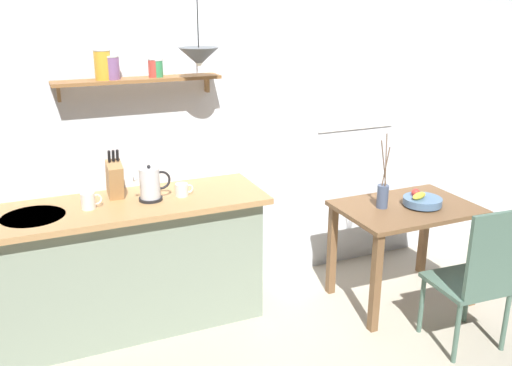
# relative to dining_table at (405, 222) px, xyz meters

# --- Properties ---
(ground_plane) EXTENTS (14.00, 14.00, 0.00)m
(ground_plane) POSITION_rel_dining_table_xyz_m (-0.93, 0.12, -0.62)
(ground_plane) COLOR #BCB29E
(back_wall) EXTENTS (6.80, 0.11, 2.70)m
(back_wall) POSITION_rel_dining_table_xyz_m (-0.73, 0.77, 0.73)
(back_wall) COLOR silver
(back_wall) RESTS_ON ground_plane
(kitchen_counter) EXTENTS (1.83, 0.63, 0.92)m
(kitchen_counter) POSITION_rel_dining_table_xyz_m (-1.93, 0.44, -0.16)
(kitchen_counter) COLOR gray
(kitchen_counter) RESTS_ON ground_plane
(wall_shelf) EXTENTS (1.08, 0.20, 0.32)m
(wall_shelf) POSITION_rel_dining_table_xyz_m (-1.81, 0.61, 1.10)
(wall_shelf) COLOR brown
(dining_table) EXTENTS (0.97, 0.67, 0.75)m
(dining_table) POSITION_rel_dining_table_xyz_m (0.00, 0.00, 0.00)
(dining_table) COLOR brown
(dining_table) RESTS_ON ground_plane
(dining_chair_near) EXTENTS (0.46, 0.44, 0.99)m
(dining_chair_near) POSITION_rel_dining_table_xyz_m (0.02, -0.71, -0.09)
(dining_chair_near) COLOR #4C6B5B
(dining_chair_near) RESTS_ON ground_plane
(fruit_bowl) EXTENTS (0.28, 0.28, 0.12)m
(fruit_bowl) POSITION_rel_dining_table_xyz_m (0.09, -0.04, 0.17)
(fruit_bowl) COLOR #51759E
(fruit_bowl) RESTS_ON dining_table
(twig_vase) EXTENTS (0.09, 0.08, 0.54)m
(twig_vase) POSITION_rel_dining_table_xyz_m (-0.19, 0.04, 0.23)
(twig_vase) COLOR #475675
(twig_vase) RESTS_ON dining_table
(electric_kettle) EXTENTS (0.24, 0.15, 0.24)m
(electric_kettle) POSITION_rel_dining_table_xyz_m (-1.77, 0.40, 0.41)
(electric_kettle) COLOR black
(electric_kettle) RESTS_ON kitchen_counter
(knife_block) EXTENTS (0.09, 0.20, 0.34)m
(knife_block) POSITION_rel_dining_table_xyz_m (-1.97, 0.51, 0.43)
(knife_block) COLOR tan
(knife_block) RESTS_ON kitchen_counter
(coffee_mug_by_sink) EXTENTS (0.13, 0.09, 0.11)m
(coffee_mug_by_sink) POSITION_rel_dining_table_xyz_m (-2.16, 0.39, 0.35)
(coffee_mug_by_sink) COLOR white
(coffee_mug_by_sink) RESTS_ON kitchen_counter
(coffee_mug_spare) EXTENTS (0.12, 0.08, 0.09)m
(coffee_mug_spare) POSITION_rel_dining_table_xyz_m (-1.56, 0.39, 0.34)
(coffee_mug_spare) COLOR white
(coffee_mug_spare) RESTS_ON kitchen_counter
(pendant_lamp) EXTENTS (0.26, 0.26, 0.46)m
(pendant_lamp) POSITION_rel_dining_table_xyz_m (-1.41, 0.41, 1.20)
(pendant_lamp) COLOR black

